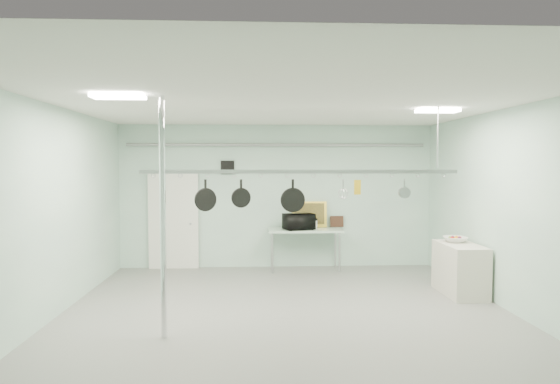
{
  "coord_description": "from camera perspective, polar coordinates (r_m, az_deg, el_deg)",
  "views": [
    {
      "loc": [
        -0.49,
        -7.2,
        2.29
      ],
      "look_at": [
        -0.08,
        1.0,
        1.86
      ],
      "focal_mm": 32.0,
      "sensor_mm": 36.0,
      "label": 1
    }
  ],
  "objects": [
    {
      "name": "floor",
      "position": [
        7.57,
        0.98,
        -14.58
      ],
      "size": [
        8.0,
        8.0,
        0.0
      ],
      "primitive_type": "plane",
      "color": "gray",
      "rests_on": "ground"
    },
    {
      "name": "ceiling",
      "position": [
        7.27,
        1.0,
        10.13
      ],
      "size": [
        7.0,
        8.0,
        0.02
      ],
      "primitive_type": "cube",
      "color": "silver",
      "rests_on": "back_wall"
    },
    {
      "name": "back_wall",
      "position": [
        11.22,
        -0.38,
        -0.49
      ],
      "size": [
        7.0,
        0.02,
        3.2
      ],
      "primitive_type": "cube",
      "color": "silver",
      "rests_on": "floor"
    },
    {
      "name": "right_wall",
      "position": [
        8.25,
        25.96,
        -2.08
      ],
      "size": [
        0.02,
        8.0,
        3.2
      ],
      "primitive_type": "cube",
      "color": "silver",
      "rests_on": "floor"
    },
    {
      "name": "door",
      "position": [
        11.35,
        -12.06,
        -3.3
      ],
      "size": [
        1.1,
        0.1,
        2.2
      ],
      "primitive_type": "cube",
      "color": "silver",
      "rests_on": "floor"
    },
    {
      "name": "wall_vent",
      "position": [
        11.19,
        -6.02,
        2.81
      ],
      "size": [
        0.3,
        0.04,
        0.3
      ],
      "primitive_type": "cube",
      "color": "black",
      "rests_on": "back_wall"
    },
    {
      "name": "conduit_pipe",
      "position": [
        11.12,
        -0.36,
        5.41
      ],
      "size": [
        6.6,
        0.07,
        0.07
      ],
      "primitive_type": "cylinder",
      "rotation": [
        0.0,
        1.57,
        0.0
      ],
      "color": "gray",
      "rests_on": "back_wall"
    },
    {
      "name": "chrome_pole",
      "position": [
        6.75,
        -13.24,
        -2.93
      ],
      "size": [
        0.08,
        0.08,
        3.2
      ],
      "primitive_type": "cylinder",
      "color": "silver",
      "rests_on": "floor"
    },
    {
      "name": "prep_table",
      "position": [
        10.95,
        2.86,
        -4.62
      ],
      "size": [
        1.6,
        0.7,
        0.91
      ],
      "color": "#A9C7B0",
      "rests_on": "floor"
    },
    {
      "name": "side_cabinet",
      "position": [
        9.52,
        19.87,
        -8.3
      ],
      "size": [
        0.6,
        1.2,
        0.9
      ],
      "primitive_type": "cube",
      "color": "beige",
      "rests_on": "floor"
    },
    {
      "name": "pot_rack",
      "position": [
        7.53,
        2.36,
        2.56
      ],
      "size": [
        4.8,
        0.06,
        1.0
      ],
      "color": "#B7B7BC",
      "rests_on": "ceiling"
    },
    {
      "name": "light_panel_left",
      "position": [
        6.68,
        -18.01,
        10.36
      ],
      "size": [
        0.65,
        0.3,
        0.05
      ],
      "primitive_type": "cube",
      "color": "white",
      "rests_on": "ceiling"
    },
    {
      "name": "light_panel_right",
      "position": [
        8.36,
        17.56,
        8.86
      ],
      "size": [
        0.65,
        0.3,
        0.05
      ],
      "primitive_type": "cube",
      "color": "white",
      "rests_on": "ceiling"
    },
    {
      "name": "microwave",
      "position": [
        10.82,
        2.17,
        -3.4
      ],
      "size": [
        0.73,
        0.6,
        0.34
      ],
      "primitive_type": "imported",
      "rotation": [
        0.0,
        0.0,
        3.47
      ],
      "color": "black",
      "rests_on": "prep_table"
    },
    {
      "name": "coffee_canister",
      "position": [
        10.91,
        3.94,
        -3.75
      ],
      "size": [
        0.17,
        0.17,
        0.19
      ],
      "primitive_type": "cylinder",
      "rotation": [
        0.0,
        0.0,
        -0.41
      ],
      "color": "silver",
      "rests_on": "prep_table"
    },
    {
      "name": "painting_large",
      "position": [
        11.22,
        3.37,
        -2.57
      ],
      "size": [
        0.79,
        0.17,
        0.58
      ],
      "primitive_type": "cube",
      "rotation": [
        -0.14,
        0.0,
        -0.05
      ],
      "color": "gold",
      "rests_on": "prep_table"
    },
    {
      "name": "painting_small",
      "position": [
        11.32,
        6.51,
        -3.37
      ],
      "size": [
        0.3,
        0.1,
        0.25
      ],
      "primitive_type": "cube",
      "rotation": [
        -0.17,
        0.0,
        0.05
      ],
      "color": "#321B11",
      "rests_on": "prep_table"
    },
    {
      "name": "fruit_bowl",
      "position": [
        9.63,
        19.38,
        -5.14
      ],
      "size": [
        0.43,
        0.43,
        0.1
      ],
      "primitive_type": "imported",
      "rotation": [
        0.0,
        0.0,
        -0.04
      ],
      "color": "silver",
      "rests_on": "side_cabinet"
    },
    {
      "name": "skillet_left",
      "position": [
        7.55,
        -8.51,
        -0.38
      ],
      "size": [
        0.34,
        0.21,
        0.48
      ],
      "primitive_type": null,
      "rotation": [
        0.0,
        0.0,
        0.48
      ],
      "color": "black",
      "rests_on": "pot_rack"
    },
    {
      "name": "skillet_mid",
      "position": [
        7.51,
        -4.47,
        -0.1
      ],
      "size": [
        0.3,
        0.14,
        0.41
      ],
      "primitive_type": null,
      "rotation": [
        0.0,
        0.0,
        0.28
      ],
      "color": "black",
      "rests_on": "pot_rack"
    },
    {
      "name": "skillet_right",
      "position": [
        7.53,
        1.47,
        -0.44
      ],
      "size": [
        0.37,
        0.09,
        0.5
      ],
      "primitive_type": null,
      "rotation": [
        0.0,
        0.0,
        0.07
      ],
      "color": "black",
      "rests_on": "pot_rack"
    },
    {
      "name": "whisk",
      "position": [
        7.63,
        7.22,
        0.28
      ],
      "size": [
        0.2,
        0.2,
        0.31
      ],
      "primitive_type": null,
      "rotation": [
        0.0,
        0.0,
        -0.32
      ],
      "color": "#B3B3B8",
      "rests_on": "pot_rack"
    },
    {
      "name": "grater",
      "position": [
        7.67,
        8.84,
        0.55
      ],
      "size": [
        0.1,
        0.03,
        0.24
      ],
      "primitive_type": null,
      "rotation": [
        0.0,
        0.0,
        0.07
      ],
      "color": "yellow",
      "rests_on": "pot_rack"
    },
    {
      "name": "saucepan",
      "position": [
        7.85,
        14.01,
        0.36
      ],
      "size": [
        0.17,
        0.09,
        0.3
      ],
      "primitive_type": null,
      "rotation": [
        0.0,
        0.0,
        -0.02
      ],
      "color": "silver",
      "rests_on": "pot_rack"
    },
    {
      "name": "fruit_cluster",
      "position": [
        9.62,
        19.38,
        -4.9
      ],
      "size": [
        0.24,
        0.24,
        0.09
      ],
      "primitive_type": null,
      "color": "#A7170F",
      "rests_on": "fruit_bowl"
    }
  ]
}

